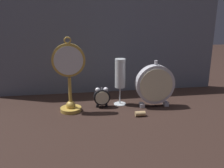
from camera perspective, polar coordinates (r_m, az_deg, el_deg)
name	(u,v)px	position (r m, az deg, el deg)	size (l,w,h in m)	color
ground_plane	(115,115)	(1.06, 0.66, -7.09)	(4.00, 4.00, 0.00)	black
fabric_backdrop_drape	(105,35)	(1.30, -1.68, 11.14)	(1.20, 0.01, 0.61)	slate
pocket_watch_on_stand	(69,77)	(1.07, -9.73, 1.55)	(0.14, 0.09, 0.32)	gold
alarm_clock_twin_bell	(102,96)	(1.13, -2.35, -2.82)	(0.07, 0.03, 0.09)	black
mantel_clock_silver	(155,85)	(1.14, 9.80, -0.12)	(0.18, 0.04, 0.21)	silver
champagne_flute	(120,76)	(1.14, 1.87, 1.77)	(0.06, 0.06, 0.22)	silver
wine_cork	(140,114)	(1.05, 6.46, -6.77)	(0.02, 0.02, 0.04)	tan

